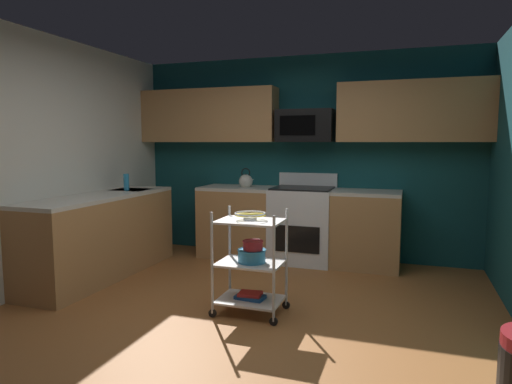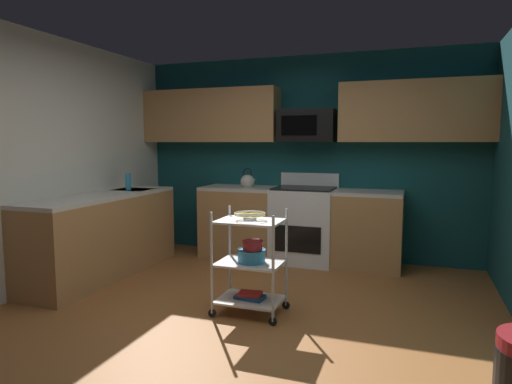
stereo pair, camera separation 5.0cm
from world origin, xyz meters
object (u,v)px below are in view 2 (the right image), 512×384
object	(u,v)px
kettle	(248,181)
fruit_bowl	(250,215)
mixing_bowl_small	(253,245)
microwave	(307,126)
rolling_cart	(250,263)
oven_range	(304,224)
mixing_bowl_large	(251,255)
dish_soap_bottle	(128,182)
book_stack	(250,296)

from	to	relation	value
kettle	fruit_bowl	bearing A→B (deg)	-68.74
fruit_bowl	mixing_bowl_small	world-z (taller)	fruit_bowl
microwave	rolling_cart	xyz separation A→B (m)	(-0.04, -1.95, -1.25)
oven_range	kettle	xyz separation A→B (m)	(-0.76, -0.00, 0.52)
kettle	mixing_bowl_small	bearing A→B (deg)	-68.08
mixing_bowl_large	dish_soap_bottle	distance (m)	2.24
rolling_cart	dish_soap_bottle	size ratio (longest dim) A/B	4.57
rolling_cart	book_stack	world-z (taller)	rolling_cart
rolling_cart	book_stack	xyz separation A→B (m)	(0.00, 0.00, -0.30)
mixing_bowl_large	mixing_bowl_small	xyz separation A→B (m)	(0.02, -0.02, 0.10)
mixing_bowl_large	oven_range	bearing A→B (deg)	89.15
mixing_bowl_small	dish_soap_bottle	bearing A→B (deg)	153.06
microwave	mixing_bowl_small	xyz separation A→B (m)	(-0.01, -1.96, -1.08)
mixing_bowl_large	kettle	distance (m)	2.03
oven_range	rolling_cart	distance (m)	1.84
rolling_cart	mixing_bowl_large	distance (m)	0.07
book_stack	dish_soap_bottle	bearing A→B (deg)	153.08
fruit_bowl	book_stack	xyz separation A→B (m)	(0.00, 0.00, -0.72)
rolling_cart	dish_soap_bottle	world-z (taller)	dish_soap_bottle
rolling_cart	kettle	bearing A→B (deg)	111.26
oven_range	mixing_bowl_large	distance (m)	1.84
oven_range	mixing_bowl_small	distance (m)	1.86
mixing_bowl_large	book_stack	xyz separation A→B (m)	(-0.01, 0.00, -0.36)
oven_range	dish_soap_bottle	world-z (taller)	dish_soap_bottle
oven_range	kettle	bearing A→B (deg)	-179.71
rolling_cart	dish_soap_bottle	distance (m)	2.24
microwave	mixing_bowl_small	size ratio (longest dim) A/B	3.85
microwave	mixing_bowl_large	bearing A→B (deg)	-90.79
mixing_bowl_large	book_stack	size ratio (longest dim) A/B	0.95
microwave	fruit_bowl	size ratio (longest dim) A/B	2.57
mixing_bowl_small	dish_soap_bottle	distance (m)	2.24
microwave	kettle	world-z (taller)	microwave
rolling_cart	microwave	bearing A→B (deg)	88.78
oven_range	mixing_bowl_small	bearing A→B (deg)	-90.31
rolling_cart	oven_range	bearing A→B (deg)	88.70
fruit_bowl	mixing_bowl_large	world-z (taller)	fruit_bowl
book_stack	kettle	bearing A→B (deg)	111.26
oven_range	fruit_bowl	world-z (taller)	oven_range
mixing_bowl_large	dish_soap_bottle	size ratio (longest dim) A/B	1.26
microwave	book_stack	world-z (taller)	microwave
microwave	mixing_bowl_large	distance (m)	2.28
mixing_bowl_small	book_stack	world-z (taller)	mixing_bowl_small
fruit_bowl	mixing_bowl_large	xyz separation A→B (m)	(0.01, 0.00, -0.36)
rolling_cart	mixing_bowl_small	xyz separation A→B (m)	(0.03, -0.02, 0.16)
dish_soap_bottle	kettle	bearing A→B (deg)	35.14
dish_soap_bottle	oven_range	bearing A→B (deg)	23.56
mixing_bowl_small	book_stack	bearing A→B (deg)	151.54
microwave	rolling_cart	world-z (taller)	microwave
microwave	book_stack	size ratio (longest dim) A/B	2.65
oven_range	book_stack	distance (m)	1.87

